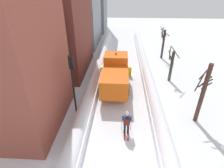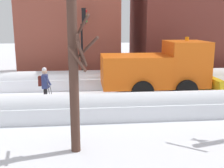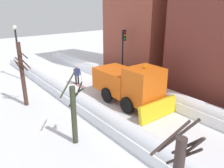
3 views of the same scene
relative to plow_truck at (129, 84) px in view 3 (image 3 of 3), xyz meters
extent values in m
plane|color=white|center=(0.58, 1.40, -1.48)|extent=(80.00, 80.00, 0.00)
cube|color=white|center=(-2.05, 1.40, -1.15)|extent=(1.10, 36.00, 0.66)
cylinder|color=white|center=(-2.05, 1.40, -0.82)|extent=(0.90, 34.20, 0.90)
cube|color=white|center=(3.21, 1.40, -1.16)|extent=(1.10, 36.00, 0.63)
cylinder|color=white|center=(3.21, 1.40, -0.85)|extent=(0.90, 34.20, 0.90)
cube|color=orange|center=(0.00, -1.32, -0.08)|extent=(2.30, 3.40, 1.60)
cube|color=orange|center=(0.00, 1.38, 0.27)|extent=(2.20, 2.00, 2.30)
cube|color=black|center=(0.00, 2.34, 0.78)|extent=(1.85, 0.06, 1.01)
cube|color=yellow|center=(0.00, 2.73, -0.93)|extent=(3.20, 0.46, 1.13)
cylinder|color=orange|center=(0.00, 1.38, 1.54)|extent=(0.20, 0.20, 0.18)
cylinder|color=black|center=(-1.15, 1.08, -0.93)|extent=(0.25, 1.10, 1.10)
cylinder|color=black|center=(1.15, 1.08, -0.93)|extent=(0.25, 1.10, 1.10)
cylinder|color=black|center=(-1.15, -1.12, -0.93)|extent=(0.25, 1.10, 1.10)
cylinder|color=black|center=(1.15, -1.12, -0.93)|extent=(0.25, 1.10, 1.10)
cylinder|color=black|center=(0.87, -5.76, -1.07)|extent=(0.14, 0.14, 0.82)
cylinder|color=black|center=(1.09, -5.76, -1.07)|extent=(0.14, 0.14, 0.82)
cube|color=navy|center=(0.98, -5.76, -0.35)|extent=(0.42, 0.26, 0.62)
cube|color=#591E19|center=(0.98, -5.97, -0.32)|extent=(0.32, 0.16, 0.44)
sphere|color=tan|center=(0.98, -5.76, 0.12)|extent=(0.24, 0.24, 0.24)
sphere|color=silver|center=(0.98, -5.76, 0.22)|extent=(0.22, 0.22, 0.22)
cylinder|color=navy|center=(0.72, -5.66, -0.32)|extent=(0.09, 0.33, 0.56)
cylinder|color=navy|center=(1.24, -5.66, -0.32)|extent=(0.09, 0.33, 0.56)
cube|color=maroon|center=(0.87, -5.51, -1.46)|extent=(0.09, 1.80, 0.03)
cube|color=maroon|center=(1.09, -5.51, -1.46)|extent=(0.09, 1.80, 0.03)
cylinder|color=#262628|center=(0.68, -5.54, -0.88)|extent=(0.02, 0.19, 1.19)
cylinder|color=#262628|center=(1.28, -5.54, -0.88)|extent=(0.02, 0.19, 1.19)
cylinder|color=black|center=(-2.75, -4.02, 0.40)|extent=(0.12, 0.12, 3.75)
cube|color=black|center=(-2.75, -3.88, 2.72)|extent=(0.28, 0.24, 0.90)
sphere|color=red|center=(-2.75, -3.75, 3.00)|extent=(0.18, 0.18, 0.18)
sphere|color=gold|center=(-2.75, -3.75, 2.72)|extent=(0.18, 0.18, 0.18)
sphere|color=green|center=(-2.75, -3.75, 2.44)|extent=(0.18, 0.18, 0.18)
cylinder|color=black|center=(4.40, -10.32, 0.82)|extent=(0.16, 0.16, 4.60)
sphere|color=silver|center=(4.40, -10.32, 3.31)|extent=(0.40, 0.40, 0.40)
cylinder|color=#482E25|center=(5.97, -4.21, 0.74)|extent=(0.28, 0.28, 4.44)
cylinder|color=#482E25|center=(5.84, -3.96, 2.21)|extent=(0.76, 0.48, 0.79)
cylinder|color=#482E25|center=(6.04, -3.95, 1.48)|extent=(0.79, 0.30, 0.81)
cylinder|color=#482E25|center=(5.70, -3.92, 1.52)|extent=(0.80, 0.90, 0.97)
cylinder|color=#482E25|center=(6.01, -4.00, 1.61)|extent=(0.65, 0.20, 0.93)
cylinder|color=#482E25|center=(6.12, -4.08, 1.35)|extent=(0.40, 0.51, 0.81)
cylinder|color=#383B2A|center=(5.46, 1.93, 0.07)|extent=(0.28, 0.28, 3.09)
cylinder|color=#383B2A|center=(5.12, 1.93, 1.25)|extent=(0.09, 1.02, 0.73)
cylinder|color=#383B2A|center=(5.13, 2.03, 1.45)|extent=(0.32, 0.99, 1.06)
cylinder|color=#383B2A|center=(5.32, 1.78, 0.89)|extent=(0.48, 0.47, 0.95)
cylinder|color=#383B2A|center=(5.50, 1.59, 1.65)|extent=(1.04, 0.22, 1.24)
cylinder|color=#3E302D|center=(5.57, 8.31, 1.89)|extent=(0.11, 0.83, 0.91)
cylinder|color=#3E302D|center=(5.55, 8.24, 1.52)|extent=(0.28, 0.91, 0.95)
cylinder|color=#3E302D|center=(5.62, 8.05, 2.09)|extent=(0.79, 0.75, 1.12)
cylinder|color=#3E302D|center=(5.58, 8.45, 1.91)|extent=(0.41, 0.81, 1.18)
cylinder|color=#3E302D|center=(5.75, 7.92, 2.02)|extent=(1.19, 0.39, 0.84)
camera|label=1|loc=(0.55, -14.37, 7.10)|focal=28.25mm
camera|label=2|loc=(13.81, -3.89, 2.36)|focal=44.08mm
camera|label=3|loc=(10.09, 11.00, 5.37)|focal=36.17mm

